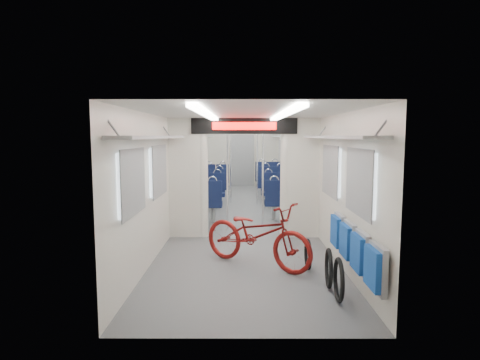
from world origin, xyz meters
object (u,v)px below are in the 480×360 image
(bicycle, at_px, (257,234))
(stanchion_near_right, at_px, (263,174))
(bike_hoop_c, at_px, (308,256))
(flip_bench, at_px, (353,247))
(stanchion_near_left, at_px, (227,175))
(stanchion_far_right, at_px, (257,165))
(bike_hoop_a, at_px, (339,282))
(seat_bay_far_left, at_px, (214,180))
(seat_bay_near_left, at_px, (206,194))
(bike_hoop_b, at_px, (329,270))
(stanchion_far_left, at_px, (231,164))
(seat_bay_far_right, at_px, (271,178))
(seat_bay_near_right, at_px, (280,193))

(bicycle, height_order, stanchion_near_right, stanchion_near_right)
(bicycle, relative_size, bike_hoop_c, 4.08)
(flip_bench, xyz_separation_m, bike_hoop_c, (-0.43, 0.84, -0.38))
(stanchion_near_left, xyz_separation_m, stanchion_far_right, (0.74, 3.13, 0.00))
(bike_hoop_a, relative_size, bike_hoop_c, 1.17)
(seat_bay_far_left, bearing_deg, flip_bench, -73.95)
(seat_bay_near_left, relative_size, stanchion_near_right, 0.86)
(bicycle, bearing_deg, stanchion_far_right, 33.57)
(seat_bay_far_left, xyz_separation_m, stanchion_near_left, (0.59, -4.61, 0.61))
(bike_hoop_a, distance_m, bike_hoop_b, 0.44)
(bike_hoop_c, bearing_deg, stanchion_near_right, 100.95)
(bike_hoop_a, xyz_separation_m, seat_bay_far_left, (-2.03, 8.28, 0.30))
(stanchion_near_left, relative_size, stanchion_far_left, 1.00)
(flip_bench, bearing_deg, bike_hoop_a, -128.46)
(seat_bay_far_left, relative_size, stanchion_near_right, 0.89)
(bike_hoop_c, height_order, stanchion_far_left, stanchion_far_left)
(bike_hoop_a, bearing_deg, stanchion_far_left, 101.70)
(bike_hoop_b, bearing_deg, bike_hoop_c, 101.73)
(flip_bench, relative_size, seat_bay_near_left, 1.06)
(bicycle, relative_size, seat_bay_far_right, 0.84)
(stanchion_far_left, bearing_deg, bike_hoop_b, -77.72)
(stanchion_near_right, bearing_deg, seat_bay_near_left, 134.08)
(seat_bay_near_left, xyz_separation_m, seat_bay_far_right, (1.87, 3.51, 0.03))
(stanchion_far_left, bearing_deg, stanchion_near_left, -89.72)
(bike_hoop_c, bearing_deg, seat_bay_near_right, 89.90)
(bike_hoop_c, xyz_separation_m, seat_bay_near_right, (0.01, 4.27, 0.32))
(seat_bay_near_right, relative_size, seat_bay_far_left, 0.96)
(flip_bench, bearing_deg, stanchion_near_right, 105.01)
(bike_hoop_b, height_order, stanchion_near_right, stanchion_near_right)
(bike_hoop_a, distance_m, stanchion_far_right, 6.90)
(bike_hoop_a, bearing_deg, stanchion_far_right, 95.84)
(bike_hoop_b, xyz_separation_m, bike_hoop_c, (-0.15, 0.72, -0.03))
(seat_bay_near_left, distance_m, seat_bay_far_left, 3.03)
(seat_bay_near_left, distance_m, stanchion_near_left, 1.80)
(flip_bench, xyz_separation_m, seat_bay_far_right, (-0.42, 8.44, -0.02))
(bike_hoop_b, height_order, stanchion_far_right, stanchion_far_right)
(bike_hoop_b, bearing_deg, bike_hoop_a, -87.17)
(bicycle, height_order, seat_bay_far_left, seat_bay_far_left)
(stanchion_near_right, relative_size, stanchion_far_right, 1.00)
(seat_bay_far_right, height_order, stanchion_far_left, stanchion_far_left)
(bike_hoop_c, bearing_deg, seat_bay_far_right, 89.94)
(bike_hoop_a, bearing_deg, stanchion_near_left, 111.42)
(bike_hoop_b, bearing_deg, flip_bench, -23.03)
(seat_bay_far_right, bearing_deg, stanchion_near_left, -104.10)
(seat_bay_far_left, distance_m, stanchion_near_left, 4.68)
(stanchion_near_left, distance_m, stanchion_near_right, 0.77)
(seat_bay_far_left, bearing_deg, bike_hoop_c, -75.35)
(bicycle, distance_m, seat_bay_far_left, 7.05)
(flip_bench, xyz_separation_m, stanchion_far_left, (-1.71, 6.71, 0.57))
(seat_bay_far_right, height_order, stanchion_near_right, stanchion_near_right)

